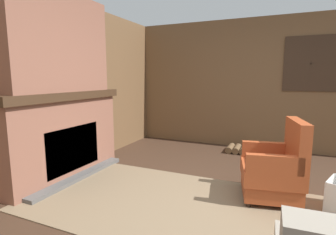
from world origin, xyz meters
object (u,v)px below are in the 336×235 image
oil_lamp_vase (35,85)px  armchair (275,171)px  firewood_stack (237,149)px  storage_case (80,85)px

oil_lamp_vase → armchair: bearing=16.6°
firewood_stack → oil_lamp_vase: size_ratio=1.38×
armchair → storage_case: size_ratio=4.20×
oil_lamp_vase → storage_case: oil_lamp_vase is taller
armchair → oil_lamp_vase: oil_lamp_vase is taller
armchair → oil_lamp_vase: size_ratio=3.23×
firewood_stack → armchair: bearing=-68.8°
armchair → firewood_stack: armchair is taller
oil_lamp_vase → storage_case: bearing=90.0°
oil_lamp_vase → firewood_stack: bearing=52.0°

